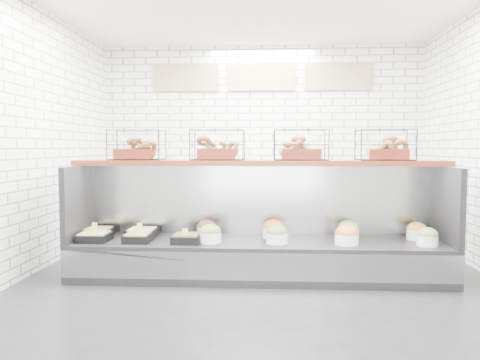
{
  "coord_description": "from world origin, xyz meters",
  "views": [
    {
      "loc": [
        0.09,
        -4.71,
        1.4
      ],
      "look_at": [
        -0.21,
        0.45,
        1.04
      ],
      "focal_mm": 35.0,
      "sensor_mm": 36.0,
      "label": 1
    }
  ],
  "objects": [
    {
      "name": "display_case",
      "position": [
        -0.0,
        0.34,
        0.33
      ],
      "size": [
        4.0,
        0.9,
        1.2
      ],
      "color": "black",
      "rests_on": "ground"
    },
    {
      "name": "room_shell",
      "position": [
        0.0,
        0.6,
        2.06
      ],
      "size": [
        5.02,
        5.51,
        3.01
      ],
      "color": "white",
      "rests_on": "ground"
    },
    {
      "name": "bagel_shelf",
      "position": [
        0.0,
        0.52,
        1.38
      ],
      "size": [
        4.1,
        0.5,
        0.4
      ],
      "color": "#521D11",
      "rests_on": "display_case"
    },
    {
      "name": "prep_counter",
      "position": [
        -0.01,
        2.43,
        0.47
      ],
      "size": [
        4.0,
        0.6,
        1.2
      ],
      "color": "#93969B",
      "rests_on": "ground"
    },
    {
      "name": "ground",
      "position": [
        0.0,
        0.0,
        0.0
      ],
      "size": [
        5.5,
        5.5,
        0.0
      ],
      "primitive_type": "plane",
      "color": "black",
      "rests_on": "ground"
    }
  ]
}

